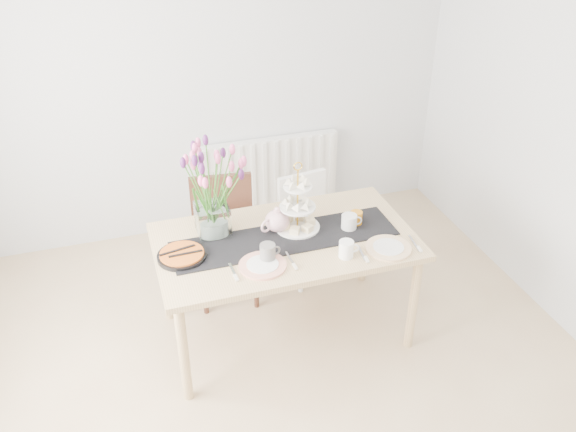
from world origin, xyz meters
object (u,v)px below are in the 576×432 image
object	(u,v)px
plate_left	(263,265)
chair_brown	(224,229)
plate_right	(388,248)
cake_stand	(297,212)
cream_jug	(349,222)
mug_white	(346,249)
tulip_vase	(209,177)
mug_grey	(268,253)
teapot	(277,221)
mug_orange	(356,218)
dining_table	(285,249)
radiator	(269,171)
tart_tin	(182,255)
chair_white	(307,219)

from	to	relation	value
plate_left	chair_brown	bearing A→B (deg)	93.72
plate_right	cake_stand	bearing A→B (deg)	139.45
cream_jug	mug_white	size ratio (longest dim) A/B	0.94
chair_brown	plate_right	size ratio (longest dim) A/B	3.17
tulip_vase	cake_stand	size ratio (longest dim) A/B	1.73
mug_grey	tulip_vase	bearing A→B (deg)	114.29
cake_stand	teapot	world-z (taller)	cake_stand
cream_jug	mug_orange	distance (m)	0.07
chair_brown	plate_left	size ratio (longest dim) A/B	3.16
tulip_vase	cream_jug	size ratio (longest dim) A/B	7.29
dining_table	cream_jug	distance (m)	0.44
teapot	cream_jug	xyz separation A→B (m)	(0.44, -0.11, -0.03)
dining_table	mug_orange	xyz separation A→B (m)	(0.48, 0.02, 0.12)
plate_left	mug_white	bearing A→B (deg)	-6.37
teapot	plate_left	size ratio (longest dim) A/B	0.89
mug_grey	plate_right	bearing A→B (deg)	-16.71
radiator	tulip_vase	xyz separation A→B (m)	(-0.73, -1.27, 0.70)
cream_jug	plate_left	world-z (taller)	cream_jug
cream_jug	tart_tin	bearing A→B (deg)	-173.03
teapot	mug_grey	size ratio (longest dim) A/B	2.27
chair_white	plate_right	size ratio (longest dim) A/B	2.78
teapot	cake_stand	bearing A→B (deg)	-28.73
dining_table	mug_white	xyz separation A→B (m)	(0.28, -0.29, 0.13)
plate_left	plate_right	size ratio (longest dim) A/B	1.00
chair_white	plate_right	xyz separation A→B (m)	(0.18, -0.94, 0.31)
plate_left	cake_stand	bearing A→B (deg)	45.20
radiator	teapot	world-z (taller)	teapot
dining_table	plate_right	bearing A→B (deg)	-27.82
cream_jug	plate_left	xyz separation A→B (m)	(-0.63, -0.22, -0.04)
radiator	dining_table	distance (m)	1.52
plate_right	radiator	bearing A→B (deg)	97.71
chair_brown	mug_grey	xyz separation A→B (m)	(0.10, -0.78, 0.29)
chair_brown	cream_jug	xyz separation A→B (m)	(0.68, -0.60, 0.29)
mug_white	mug_grey	bearing A→B (deg)	174.02
chair_brown	chair_white	distance (m)	0.65
tart_tin	plate_left	bearing A→B (deg)	-28.13
cake_stand	dining_table	bearing A→B (deg)	-140.70
teapot	mug_white	bearing A→B (deg)	-76.13
mug_white	plate_left	bearing A→B (deg)	-179.42
tulip_vase	radiator	bearing A→B (deg)	60.13
chair_white	plate_left	distance (m)	1.11
tart_tin	mug_grey	world-z (taller)	mug_grey
mug_white	dining_table	bearing A→B (deg)	141.55
chair_white	teapot	bearing A→B (deg)	-134.21
mug_white	teapot	bearing A→B (deg)	135.14
cake_stand	mug_orange	size ratio (longest dim) A/B	4.55
cake_stand	mug_orange	world-z (taller)	cake_stand
dining_table	plate_left	size ratio (longest dim) A/B	5.74
cake_stand	plate_right	distance (m)	0.60
chair_brown	mug_white	world-z (taller)	chair_brown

